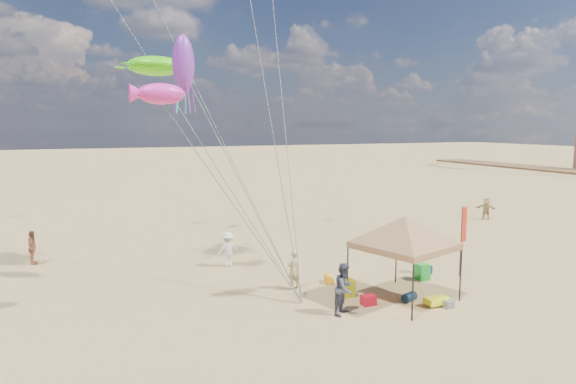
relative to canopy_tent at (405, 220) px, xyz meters
The scene contains 19 objects.
ground 4.68m from the canopy_tent, 169.65° to the left, with size 280.00×280.00×0.00m, color tan.
canopy_tent is the anchor object (origin of this frame).
feather_flag 4.80m from the canopy_tent, 20.29° to the left, with size 0.46×0.20×3.22m.
cooler_red 3.40m from the canopy_tent, behind, with size 0.54×0.38×0.38m, color red.
cooler_blue 4.92m from the canopy_tent, 39.12° to the left, with size 0.54×0.38×0.38m, color #122A98.
bag_navy 3.03m from the canopy_tent, 75.60° to the right, with size 0.36×0.36×0.60m, color #0E213D.
bag_orange 4.59m from the canopy_tent, 119.41° to the left, with size 0.36×0.36×0.60m, color #FFAC0E.
chair_green 4.09m from the canopy_tent, 37.35° to the left, with size 0.50×0.50×0.70m, color #1B9529.
chair_yellow 3.58m from the canopy_tent, 147.66° to the left, with size 0.50×0.50×0.70m, color #BDC616.
crate_grey 3.53m from the canopy_tent, 54.92° to the right, with size 0.34×0.30×0.28m, color slate.
beach_cart 3.28m from the canopy_tent, 55.07° to the right, with size 0.90×0.50×0.24m, color #F4FE1C.
person_near_a 5.05m from the canopy_tent, 140.42° to the left, with size 0.61×0.40×1.68m, color tan.
person_near_b 3.68m from the canopy_tent, behind, with size 0.92×0.72×1.89m, color #3A3E50.
person_near_c 9.09m from the canopy_tent, 124.58° to the left, with size 1.09×0.63×1.68m, color white.
person_far_a 17.93m from the canopy_tent, 140.47° to the left, with size 0.99×0.41×1.69m, color #A2603E.
person_far_c 19.73m from the canopy_tent, 36.55° to the left, with size 1.47×0.47×1.59m, color tan.
turtle_kite 12.91m from the canopy_tent, 134.96° to the left, with size 2.61×2.09×0.87m, color #41D90B.
fish_kite 10.11m from the canopy_tent, behind, with size 1.59×0.79×0.70m, color #DD2AA1.
squid_kite 10.77m from the canopy_tent, 145.79° to the left, with size 0.90×0.90×2.33m, color purple.
Camera 1 is at (-8.30, -16.35, 6.81)m, focal length 31.41 mm.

